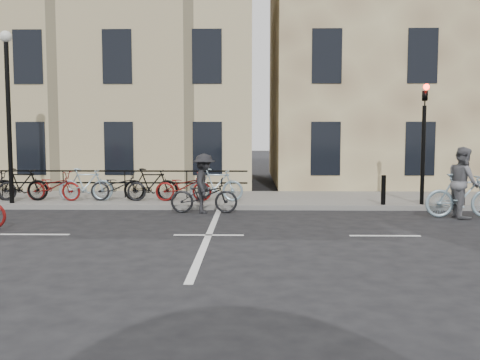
{
  "coord_description": "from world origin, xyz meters",
  "views": [
    {
      "loc": [
        0.95,
        -12.0,
        2.32
      ],
      "look_at": [
        0.68,
        1.92,
        1.1
      ],
      "focal_mm": 40.0,
      "sensor_mm": 36.0,
      "label": 1
    }
  ],
  "objects_px": {
    "lamp_post": "(8,95)",
    "cyclist_grey": "(463,189)",
    "traffic_light": "(424,129)",
    "cyclist_dark": "(204,190)"
  },
  "relations": [
    {
      "from": "lamp_post",
      "to": "cyclist_grey",
      "type": "xyz_separation_m",
      "value": [
        13.28,
        -1.71,
        -2.7
      ]
    },
    {
      "from": "lamp_post",
      "to": "cyclist_grey",
      "type": "relative_size",
      "value": 2.6
    },
    {
      "from": "traffic_light",
      "to": "cyclist_grey",
      "type": "relative_size",
      "value": 1.92
    },
    {
      "from": "traffic_light",
      "to": "cyclist_dark",
      "type": "distance_m",
      "value": 6.9
    },
    {
      "from": "traffic_light",
      "to": "cyclist_dark",
      "type": "bearing_deg",
      "value": -172.12
    },
    {
      "from": "traffic_light",
      "to": "cyclist_grey",
      "type": "height_order",
      "value": "traffic_light"
    },
    {
      "from": "cyclist_grey",
      "to": "cyclist_dark",
      "type": "bearing_deg",
      "value": 84.8
    },
    {
      "from": "lamp_post",
      "to": "cyclist_grey",
      "type": "distance_m",
      "value": 13.66
    },
    {
      "from": "lamp_post",
      "to": "cyclist_dark",
      "type": "height_order",
      "value": "lamp_post"
    },
    {
      "from": "lamp_post",
      "to": "cyclist_dark",
      "type": "distance_m",
      "value": 6.78
    }
  ]
}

